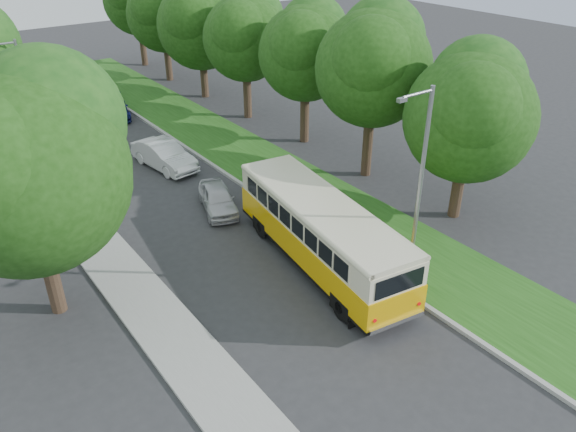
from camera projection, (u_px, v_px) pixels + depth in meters
ground at (285, 290)px, 22.04m from camera, size 120.00×120.00×0.00m
curb at (284, 212)px, 27.38m from camera, size 0.20×70.00×0.15m
grass_verge at (321, 199)px, 28.60m from camera, size 4.50×70.00×0.13m
sidewalk at (119, 271)px, 23.04m from camera, size 2.20×70.00×0.12m
treeline at (150, 44)px, 33.41m from camera, size 24.27×41.91×9.46m
lamppost_near at (419, 185)px, 20.33m from camera, size 1.71×0.16×8.00m
lamppost_far at (28, 107)px, 28.84m from camera, size 1.71×0.16×7.50m
warning_sign at (65, 175)px, 27.29m from camera, size 0.56×0.10×2.50m
vintage_bus at (321, 235)px, 22.80m from camera, size 3.96×10.36×3.00m
car_silver at (218, 198)px, 27.47m from camera, size 2.59×4.00×1.27m
car_white at (164, 155)px, 31.84m from camera, size 2.26×4.81×1.53m
car_blue at (115, 108)px, 39.53m from camera, size 2.77×4.65×1.26m
car_grey at (100, 90)px, 43.10m from camera, size 3.23×5.20×1.34m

